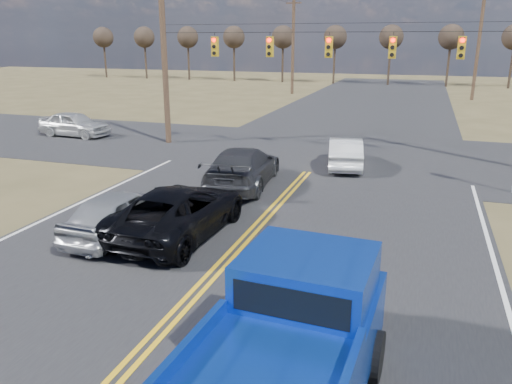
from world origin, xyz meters
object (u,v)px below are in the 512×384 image
(pickup_truck, at_px, (279,370))
(black_suv, at_px, (179,211))
(dgrey_car_queue, at_px, (243,167))
(white_car_queue, at_px, (345,153))
(silver_suv, at_px, (120,212))
(cross_car_west, at_px, (74,124))

(pickup_truck, distance_m, black_suv, 8.44)
(pickup_truck, relative_size, dgrey_car_queue, 1.17)
(white_car_queue, xyz_separation_m, dgrey_car_queue, (-3.40, -4.39, 0.10))
(pickup_truck, xyz_separation_m, silver_suv, (-6.68, 6.15, -0.42))
(pickup_truck, bearing_deg, dgrey_car_queue, 115.08)
(pickup_truck, distance_m, silver_suv, 9.09)
(pickup_truck, distance_m, dgrey_car_queue, 13.23)
(black_suv, bearing_deg, cross_car_west, -40.89)
(silver_suv, distance_m, dgrey_car_queue, 6.32)
(black_suv, distance_m, white_car_queue, 10.47)
(black_suv, bearing_deg, silver_suv, 22.22)
(pickup_truck, height_order, silver_suv, pickup_truck)
(silver_suv, distance_m, white_car_queue, 11.65)
(silver_suv, xyz_separation_m, white_car_queue, (5.08, 10.49, -0.04))
(silver_suv, height_order, dgrey_car_queue, dgrey_car_queue)
(silver_suv, bearing_deg, cross_car_west, -46.08)
(dgrey_car_queue, relative_size, cross_car_west, 1.23)
(silver_suv, relative_size, dgrey_car_queue, 0.78)
(silver_suv, relative_size, black_suv, 0.78)
(pickup_truck, xyz_separation_m, cross_car_west, (-18.32, 19.08, -0.39))
(pickup_truck, height_order, white_car_queue, pickup_truck)
(black_suv, bearing_deg, dgrey_car_queue, -88.55)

